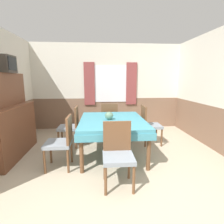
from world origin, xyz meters
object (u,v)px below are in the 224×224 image
(tv, at_px, (5,64))
(sideboard, at_px, (9,122))
(chair_left_near, at_px, (62,140))
(chair_head_near, at_px, (118,152))
(chair_right_far, at_px, (149,123))
(vase, at_px, (109,116))
(chair_head_window, at_px, (109,119))
(dining_table, at_px, (112,124))
(chair_left_far, at_px, (71,125))

(tv, bearing_deg, sideboard, -160.59)
(chair_left_near, xyz_separation_m, chair_head_near, (0.91, -0.55, 0.00))
(chair_right_far, distance_m, vase, 1.16)
(chair_head_window, bearing_deg, chair_left_near, -120.03)
(chair_right_far, height_order, sideboard, sideboard)
(dining_table, distance_m, vase, 0.20)
(chair_head_window, height_order, sideboard, sideboard)
(chair_head_near, xyz_separation_m, sideboard, (-2.04, 1.10, 0.21))
(chair_head_window, bearing_deg, vase, -93.46)
(dining_table, xyz_separation_m, vase, (-0.07, -0.03, 0.18))
(chair_right_far, xyz_separation_m, sideboard, (-2.95, -0.47, 0.21))
(chair_head_window, bearing_deg, dining_table, -90.00)
(vase, bearing_deg, dining_table, 26.19)
(chair_head_near, bearing_deg, dining_table, -90.00)
(dining_table, relative_size, chair_head_near, 1.75)
(chair_head_near, height_order, tv, tv)
(chair_right_far, relative_size, sideboard, 0.56)
(sideboard, bearing_deg, chair_left_far, 22.74)
(chair_left_near, distance_m, chair_left_far, 1.02)
(chair_head_near, bearing_deg, chair_right_far, -120.03)
(chair_left_far, xyz_separation_m, vase, (0.84, -0.54, 0.32))
(dining_table, relative_size, chair_left_near, 1.75)
(chair_head_window, bearing_deg, chair_left_far, -148.66)
(chair_head_near, height_order, vase, chair_head_near)
(chair_right_far, height_order, vase, chair_right_far)
(chair_head_near, bearing_deg, chair_left_near, -31.34)
(dining_table, height_order, chair_head_near, chair_head_near)
(chair_head_window, distance_m, vase, 1.14)
(chair_right_far, height_order, chair_head_near, same)
(tv, bearing_deg, vase, -2.46)
(chair_head_window, bearing_deg, chair_right_far, -31.34)
(dining_table, relative_size, chair_left_far, 1.75)
(chair_left_near, bearing_deg, chair_left_far, 0.00)
(dining_table, xyz_separation_m, chair_right_far, (0.91, 0.51, -0.14))
(chair_right_far, distance_m, chair_head_near, 1.82)
(chair_right_far, height_order, chair_left_near, same)
(chair_left_near, bearing_deg, vase, -60.49)
(dining_table, distance_m, sideboard, 2.04)
(dining_table, distance_m, chair_left_near, 1.05)
(chair_head_near, distance_m, vase, 1.08)
(chair_right_far, bearing_deg, sideboard, -80.88)
(chair_left_near, height_order, vase, chair_left_near)
(chair_left_near, height_order, tv, tv)
(dining_table, relative_size, sideboard, 0.98)
(chair_left_near, height_order, chair_left_far, same)
(chair_right_far, relative_size, chair_head_near, 1.00)
(dining_table, distance_m, chair_head_window, 1.07)
(dining_table, bearing_deg, chair_head_near, -90.00)
(dining_table, bearing_deg, chair_right_far, 29.28)
(chair_head_window, distance_m, chair_right_far, 1.07)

